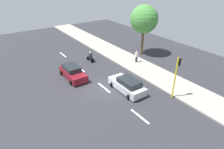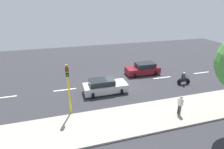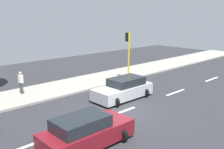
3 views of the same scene
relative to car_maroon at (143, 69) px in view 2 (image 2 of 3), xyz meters
name	(u,v)px [view 2 (image 2 of 3)]	position (x,y,z in m)	size (l,w,h in m)	color
ground_plane	(117,84)	(1.85, -4.19, -0.76)	(40.00, 60.00, 0.10)	#2D2D33
sidewalk	(143,117)	(8.85, -4.19, -0.64)	(4.00, 60.00, 0.15)	#9E998E
lane_stripe_far_north	(4,97)	(1.85, -16.19, -0.71)	(0.20, 2.40, 0.01)	white
lane_stripe_north	(65,90)	(1.85, -10.19, -0.71)	(0.20, 2.40, 0.01)	white
lane_stripe_mid	(117,83)	(1.85, -4.19, -0.71)	(0.20, 2.40, 0.01)	white
lane_stripe_south	(162,78)	(1.85, 1.81, -0.71)	(0.20, 2.40, 0.01)	white
lane_stripe_far_south	(201,73)	(1.85, 7.81, -0.71)	(0.20, 2.40, 0.01)	white
car_maroon	(143,69)	(0.00, 0.00, 0.00)	(2.28, 4.41, 1.52)	maroon
car_silver	(104,86)	(3.61, -6.14, 0.00)	(2.30, 4.55, 1.52)	#B7B7BC
motorcycle	(184,79)	(4.21, 3.15, -0.07)	(0.60, 1.30, 1.53)	black
pedestrian_near_signal	(180,104)	(9.32, -1.07, 0.35)	(0.40, 0.24, 1.69)	#3F3F3F
traffic_light_corner	(68,84)	(6.70, -9.83, 2.22)	(0.49, 0.24, 4.50)	yellow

